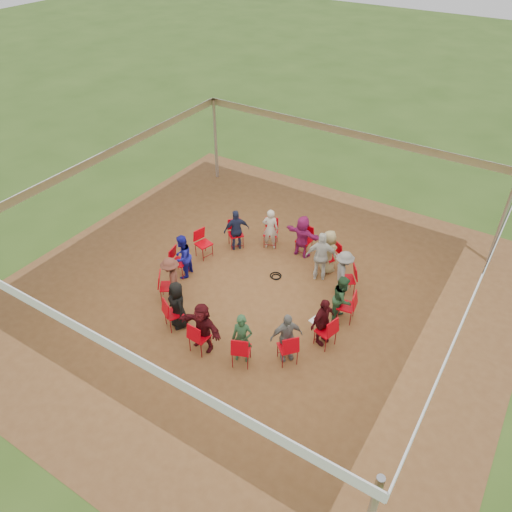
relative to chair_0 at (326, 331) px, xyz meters
The scene contains 33 objects.
ground 2.46m from the chair_0, 164.37° to the left, with size 80.00×80.00×0.00m, color #314E18.
dirt_patch 2.46m from the chair_0, 164.37° to the left, with size 13.00×13.00×0.00m, color brown.
tent 3.09m from the chair_0, 164.37° to the left, with size 10.33×10.33×3.00m.
chair_0 is the anchor object (origin of this frame).
chair_1 1.08m from the chair_0, 87.23° to the left, with size 0.42×0.44×0.90m, color #C5000D, non-canonical shape.
chair_2 2.10m from the chair_0, 100.09° to the left, with size 0.42×0.44×0.90m, color #C5000D, non-canonical shape.
chair_3 3.02m from the chair_0, 112.95° to the left, with size 0.42×0.44×0.90m, color #C5000D, non-canonical shape.
chair_4 3.78m from the chair_0, 125.80° to the left, with size 0.42×0.44×0.90m, color #C5000D, non-canonical shape.
chair_5 4.36m from the chair_0, 138.66° to the left, with size 0.42×0.44×0.90m, color #C5000D, non-canonical shape.
chair_6 4.71m from the chair_0, 151.52° to the left, with size 0.42×0.44×0.90m, color #C5000D, non-canonical shape.
chair_7 4.84m from the chair_0, 164.37° to the left, with size 0.42×0.44×0.90m, color #C5000D, non-canonical shape.
chair_8 4.71m from the chair_0, behind, with size 0.42×0.44×0.90m, color #C5000D, non-canonical shape.
chair_9 4.36m from the chair_0, 169.91° to the right, with size 0.42×0.44×0.90m, color #C5000D, non-canonical shape.
chair_10 3.78m from the chair_0, 157.05° to the right, with size 0.42×0.44×0.90m, color #C5000D, non-canonical shape.
chair_11 3.02m from the chair_0, 144.20° to the right, with size 0.42×0.44×0.90m, color #C5000D, non-canonical shape.
chair_12 2.10m from the chair_0, 131.34° to the right, with size 0.42×0.44×0.90m, color #C5000D, non-canonical shape.
chair_13 1.08m from the chair_0, 118.48° to the right, with size 0.42×0.44×0.90m, color #C5000D, non-canonical shape.
person_seated_0 0.26m from the chair_0, 164.37° to the left, with size 0.79×0.40×1.35m, color #440C12.
person_seated_1 1.08m from the chair_0, 93.59° to the left, with size 0.66×0.38×1.35m, color #23462A.
person_seated_2 2.06m from the chair_0, 103.11° to the left, with size 0.87×0.43×1.35m, color slate.
person_seated_3 2.95m from the chair_0, 114.77° to the left, with size 0.66×0.37×1.35m, color #98885A.
person_seated_4 3.70m from the chair_0, 126.96° to the left, with size 1.25×0.47×1.35m, color #9B1D69.
person_seated_5 4.26m from the chair_0, 139.36° to the left, with size 0.49×0.32×1.35m, color #B9B2A2.
person_seated_6 4.60m from the chair_0, 151.85° to the left, with size 0.79×0.40×1.35m, color #1E2546.
person_seated_7 4.60m from the chair_0, behind, with size 0.66×0.38×1.35m, color #171896.
person_seated_8 4.26m from the chair_0, behind, with size 0.87×0.43×1.35m, color brown.
person_seated_9 3.70m from the chair_0, 158.22° to the right, with size 0.66×0.37×1.35m, color black.
person_seated_10 2.95m from the chair_0, 146.03° to the right, with size 1.25×0.47×1.35m, color #440C12.
person_seated_11 2.06m from the chair_0, 134.37° to the right, with size 0.49×0.32×1.35m, color #23462A.
person_seated_12 1.08m from the chair_0, 124.84° to the right, with size 0.79×0.40×1.35m, color slate.
standing_person 2.58m from the chair_0, 119.17° to the left, with size 0.89×0.46×1.53m, color silver.
cable_coil 2.87m from the chair_0, 145.31° to the left, with size 0.37×0.37×0.03m.
laptop 0.34m from the chair_0, 164.37° to the left, with size 0.31×0.36×0.21m.
Camera 1 is at (5.46, -8.71, 9.09)m, focal length 35.00 mm.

